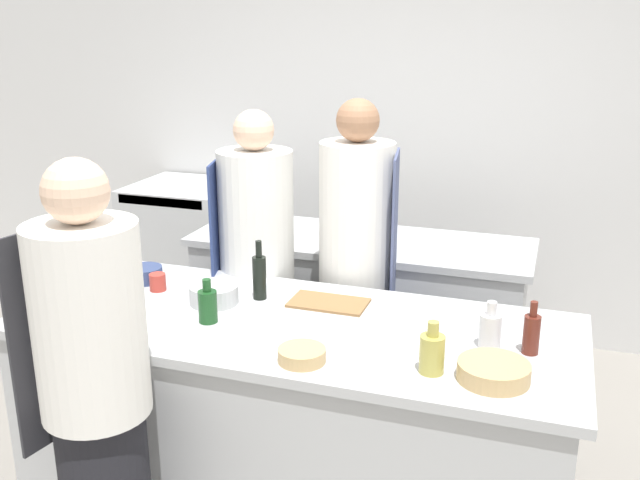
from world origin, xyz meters
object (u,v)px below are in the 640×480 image
(bottle_olive_oil, at_px, (259,276))
(bottle_water, at_px, (432,352))
(chef_at_stove, at_px, (356,273))
(cup, at_px, (158,282))
(chef_at_prep_near, at_px, (96,394))
(bottle_wine, at_px, (490,329))
(bowl_ceramic_blue, at_px, (302,355))
(oven_range, at_px, (189,252))
(bowl_wooden_salad, at_px, (214,294))
(bottle_vinegar, at_px, (76,271))
(bottle_cooking_oil, at_px, (531,333))
(bottle_sauce, at_px, (208,305))
(bowl_prep_small, at_px, (494,372))
(bowl_mixing_large, at_px, (145,274))
(chef_at_pass_far, at_px, (257,275))

(bottle_olive_oil, bearing_deg, bottle_water, -27.74)
(chef_at_stove, xyz_separation_m, cup, (-0.79, -0.57, 0.06))
(cup, bearing_deg, bottle_water, -16.22)
(chef_at_prep_near, relative_size, bottle_wine, 8.96)
(bottle_wine, bearing_deg, bowl_ceramic_blue, -151.81)
(bottle_olive_oil, xyz_separation_m, bottle_water, (0.85, -0.45, -0.03))
(oven_range, distance_m, bowl_wooden_salad, 2.01)
(oven_range, distance_m, chef_at_stove, 1.88)
(bottle_olive_oil, distance_m, cup, 0.49)
(bottle_vinegar, relative_size, bottle_water, 1.39)
(bottle_cooking_oil, bearing_deg, chef_at_stove, 141.81)
(bottle_olive_oil, distance_m, bottle_cooking_oil, 1.19)
(bottle_wine, height_order, bowl_wooden_salad, bottle_wine)
(chef_at_stove, bearing_deg, bottle_sauce, -35.98)
(bowl_prep_small, bearing_deg, chef_at_prep_near, -161.10)
(bottle_water, xyz_separation_m, bowl_mixing_large, (-1.46, 0.47, -0.04))
(chef_at_pass_far, height_order, bowl_mixing_large, chef_at_pass_far)
(bottle_wine, bearing_deg, cup, 175.53)
(bowl_prep_small, bearing_deg, bowl_wooden_salad, 165.35)
(chef_at_prep_near, relative_size, bottle_vinegar, 6.20)
(bowl_prep_small, bearing_deg, bowl_ceramic_blue, -173.23)
(bottle_cooking_oil, bearing_deg, bowl_wooden_salad, 177.23)
(chef_at_pass_far, height_order, bowl_ceramic_blue, chef_at_pass_far)
(chef_at_prep_near, xyz_separation_m, bottle_water, (1.09, 0.44, 0.13))
(bottle_sauce, height_order, bowl_wooden_salad, bottle_sauce)
(chef_at_stove, xyz_separation_m, bowl_prep_small, (0.76, -0.94, 0.05))
(oven_range, relative_size, bottle_cooking_oil, 4.76)
(bottle_vinegar, height_order, bottle_sauce, bottle_vinegar)
(bottle_sauce, xyz_separation_m, bowl_prep_small, (1.17, -0.13, -0.04))
(bottle_cooking_oil, distance_m, bowl_mixing_large, 1.79)
(bottle_vinegar, distance_m, bottle_sauce, 0.72)
(bottle_wine, height_order, bottle_sauce, same)
(bottle_sauce, relative_size, cup, 2.35)
(bottle_cooking_oil, xyz_separation_m, cup, (-1.66, 0.12, -0.04))
(chef_at_pass_far, xyz_separation_m, bottle_olive_oil, (0.19, -0.39, 0.16))
(bottle_sauce, height_order, cup, bottle_sauce)
(bottle_olive_oil, distance_m, bottle_vinegar, 0.84)
(bottle_vinegar, relative_size, bowl_wooden_salad, 1.25)
(bottle_wine, xyz_separation_m, bowl_wooden_salad, (-1.19, 0.06, -0.03))
(chef_at_pass_far, bearing_deg, cup, 131.86)
(bottle_water, distance_m, bowl_mixing_large, 1.53)
(chef_at_prep_near, height_order, chef_at_pass_far, chef_at_pass_far)
(chef_at_pass_far, height_order, bottle_water, chef_at_pass_far)
(bottle_sauce, relative_size, bowl_mixing_large, 1.16)
(bottle_olive_oil, height_order, bowl_prep_small, bottle_olive_oil)
(bottle_cooking_oil, bearing_deg, bowl_prep_small, -112.94)
(bowl_prep_small, bearing_deg, bottle_water, -177.05)
(chef_at_prep_near, relative_size, bottle_water, 8.61)
(bottle_olive_oil, bearing_deg, bottle_sauce, -107.85)
(bottle_water, xyz_separation_m, bowl_ceramic_blue, (-0.46, -0.07, -0.05))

